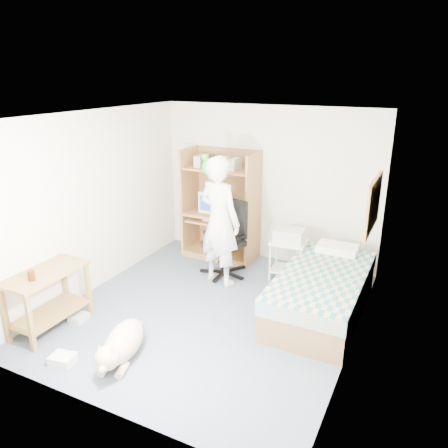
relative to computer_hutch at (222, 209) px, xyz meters
name	(u,v)px	position (x,y,z in m)	size (l,w,h in m)	color
floor	(210,311)	(0.70, -1.74, -0.82)	(4.00, 4.00, 0.00)	#46535F
wall_back	(268,185)	(0.70, 0.26, 0.43)	(3.60, 0.02, 2.50)	silver
wall_right	(361,245)	(2.50, -1.74, 0.43)	(0.02, 4.00, 2.50)	silver
wall_left	(95,202)	(-1.10, -1.74, 0.43)	(0.02, 4.00, 2.50)	silver
ceiling	(208,116)	(0.70, -1.74, 1.68)	(3.60, 4.00, 0.02)	white
computer_hutch	(222,209)	(0.00, 0.00, 0.00)	(1.20, 0.63, 1.80)	brown
bed	(322,292)	(2.00, -1.12, -0.53)	(1.02, 2.02, 0.66)	brown
side_desk	(48,291)	(-0.85, -2.94, -0.33)	(0.50, 1.00, 0.75)	olive
corkboard	(373,205)	(2.47, -0.84, 0.63)	(0.04, 0.94, 0.66)	#946542
office_chair	(227,249)	(0.39, -0.60, -0.41)	(0.65, 0.65, 1.14)	black
person	(220,221)	(0.42, -0.91, 0.13)	(0.69, 0.45, 1.90)	white
parrot	(207,165)	(0.22, -0.90, 0.92)	(0.14, 0.24, 0.38)	#158F14
dog	(122,343)	(0.31, -3.04, -0.64)	(0.56, 1.09, 0.42)	tan
printer_cart	(288,254)	(1.30, -0.38, -0.41)	(0.54, 0.45, 0.62)	silver
printer	(289,235)	(1.30, -0.38, -0.11)	(0.42, 0.32, 0.18)	#B5B4AF
crt_monitor	(213,200)	(-0.16, 0.01, 0.13)	(0.42, 0.44, 0.36)	beige
keyboard	(217,220)	(-0.01, -0.16, -0.15)	(0.45, 0.16, 0.03)	beige
pencil_cup	(239,213)	(0.35, -0.09, 0.00)	(0.08, 0.08, 0.12)	gold
drink_glass	(31,275)	(-0.80, -3.16, -0.01)	(0.08, 0.08, 0.12)	#3E1909
floor_box_a	(63,359)	(-0.21, -3.40, -0.77)	(0.25, 0.20, 0.10)	white
floor_box_b	(79,318)	(-0.67, -2.68, -0.78)	(0.18, 0.22, 0.08)	#B6B6B1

